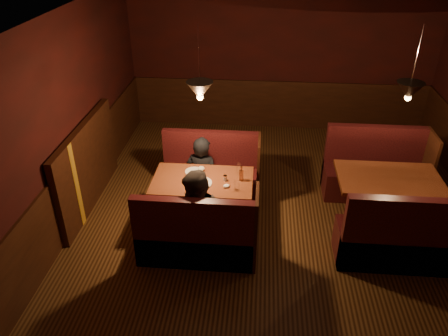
# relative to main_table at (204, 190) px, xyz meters

# --- Properties ---
(room) EXTENTS (6.02, 7.02, 2.92)m
(room) POSITION_rel_main_table_xyz_m (0.83, 0.03, 0.48)
(room) COLOR #371E0D
(room) RESTS_ON ground
(main_table) EXTENTS (1.39, 0.85, 0.98)m
(main_table) POSITION_rel_main_table_xyz_m (0.00, 0.00, 0.00)
(main_table) COLOR #59230E
(main_table) RESTS_ON ground
(main_bench_far) EXTENTS (1.53, 0.55, 1.04)m
(main_bench_far) POSITION_rel_main_table_xyz_m (0.02, 0.79, -0.24)
(main_bench_far) COLOR black
(main_bench_far) RESTS_ON ground
(main_bench_near) EXTENTS (1.53, 0.55, 1.04)m
(main_bench_near) POSITION_rel_main_table_xyz_m (0.02, -0.79, -0.24)
(main_bench_near) COLOR black
(main_bench_near) RESTS_ON ground
(second_table) EXTENTS (1.41, 0.90, 0.80)m
(second_table) POSITION_rel_main_table_xyz_m (2.56, 0.21, 0.01)
(second_table) COLOR #59230E
(second_table) RESTS_ON ground
(second_bench_far) EXTENTS (1.56, 0.58, 1.11)m
(second_bench_far) POSITION_rel_main_table_xyz_m (2.60, 1.05, -0.22)
(second_bench_far) COLOR black
(second_bench_far) RESTS_ON ground
(second_bench_near) EXTENTS (1.56, 0.58, 1.11)m
(second_bench_near) POSITION_rel_main_table_xyz_m (2.60, -0.64, -0.22)
(second_bench_near) COLOR black
(second_bench_near) RESTS_ON ground
(diner_a) EXTENTS (0.61, 0.47, 1.48)m
(diner_a) POSITION_rel_main_table_xyz_m (-0.09, 0.54, 0.16)
(diner_a) COLOR black
(diner_a) RESTS_ON ground
(diner_b) EXTENTS (0.88, 0.75, 1.60)m
(diner_b) POSITION_rel_main_table_xyz_m (0.04, -0.69, 0.23)
(diner_b) COLOR #2D2623
(diner_b) RESTS_ON ground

